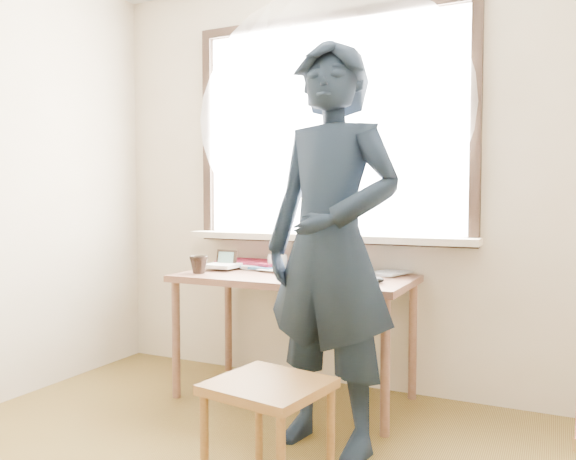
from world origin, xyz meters
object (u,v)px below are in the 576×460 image
at_px(mug_white, 278,262).
at_px(person, 331,247).
at_px(desk, 294,288).
at_px(laptop, 330,270).
at_px(mug_dark, 199,265).
at_px(work_chair, 268,398).

height_order(mug_white, person, person).
bearing_deg(person, mug_white, 143.36).
relative_size(desk, laptop, 4.16).
xyz_separation_m(mug_white, person, (0.63, -0.70, 0.17)).
xyz_separation_m(mug_dark, work_chair, (0.89, -0.81, -0.41)).
distance_m(laptop, person, 0.55).
height_order(desk, laptop, laptop).
bearing_deg(desk, work_chair, -70.57).
bearing_deg(person, mug_dark, 171.96).
bearing_deg(laptop, mug_white, 153.68).
bearing_deg(mug_white, laptop, -26.32).
relative_size(laptop, mug_dark, 2.91).
bearing_deg(person, desk, 141.08).
bearing_deg(laptop, mug_dark, -169.91).
distance_m(mug_white, person, 0.95).
height_order(mug_white, work_chair, mug_white).
bearing_deg(mug_dark, laptop, 10.09).
bearing_deg(person, work_chair, -88.68).
bearing_deg(mug_white, mug_dark, -134.33).
bearing_deg(mug_white, desk, -42.25).
height_order(laptop, person, person).
height_order(mug_white, mug_dark, mug_dark).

